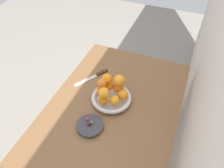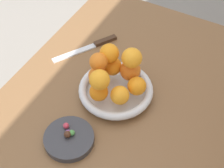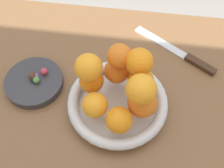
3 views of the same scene
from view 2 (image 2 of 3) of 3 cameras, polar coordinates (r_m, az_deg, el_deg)
name	(u,v)px [view 2 (image 2 of 3)]	position (r m, az deg, el deg)	size (l,w,h in m)	color
dining_table	(118,120)	(1.18, 1.06, -6.04)	(1.10, 0.76, 0.74)	brown
fruit_bowl	(116,90)	(1.12, 0.64, -1.05)	(0.24, 0.24, 0.04)	silver
candy_dish	(69,139)	(1.03, -7.15, -9.02)	(0.15, 0.15, 0.02)	#333338
orange_0	(99,92)	(1.05, -2.21, -1.30)	(0.06, 0.06, 0.06)	orange
orange_1	(120,95)	(1.04, 1.31, -1.87)	(0.06, 0.06, 0.06)	orange
orange_2	(137,86)	(1.07, 4.15, -0.33)	(0.06, 0.06, 0.06)	orange
orange_3	(130,70)	(1.11, 3.05, 2.27)	(0.07, 0.07, 0.07)	orange
orange_4	(112,66)	(1.12, 0.03, 3.00)	(0.06, 0.06, 0.06)	orange
orange_5	(98,76)	(1.09, -2.36, 1.40)	(0.06, 0.06, 0.06)	orange
orange_6	(109,53)	(1.07, -0.45, 5.13)	(0.06, 0.06, 0.06)	orange
orange_7	(100,80)	(1.00, -2.08, 0.71)	(0.06, 0.06, 0.06)	orange
orange_8	(99,62)	(1.05, -2.26, 3.73)	(0.06, 0.06, 0.06)	orange
orange_9	(133,58)	(1.05, 3.45, 4.29)	(0.06, 0.06, 0.06)	orange
candy_ball_0	(67,134)	(1.01, -7.42, -8.30)	(0.02, 0.02, 0.02)	#472819
candy_ball_1	(66,126)	(1.03, -7.64, -6.88)	(0.02, 0.02, 0.02)	#C6384C
candy_ball_2	(68,133)	(1.02, -7.30, -8.01)	(0.02, 0.02, 0.02)	#8C4C99
candy_ball_3	(72,133)	(1.02, -6.69, -8.06)	(0.02, 0.02, 0.02)	#4C9947
knife	(91,46)	(1.29, -3.54, 6.26)	(0.23, 0.16, 0.01)	#3F2819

